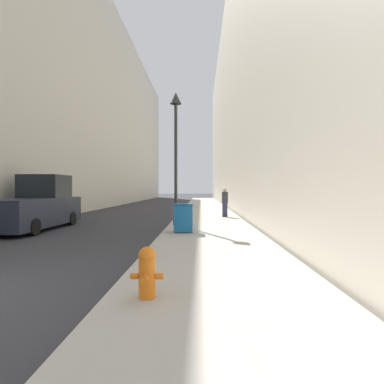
{
  "coord_description": "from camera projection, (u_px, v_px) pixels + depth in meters",
  "views": [
    {
      "loc": [
        4.8,
        -3.84,
        1.74
      ],
      "look_at": [
        4.13,
        18.15,
        1.49
      ],
      "focal_mm": 28.0,
      "sensor_mm": 36.0,
      "label": 1
    }
  ],
  "objects": [
    {
      "name": "fire_hydrant",
      "position": [
        147.0,
        271.0,
        4.41
      ],
      "size": [
        0.49,
        0.37,
        0.76
      ],
      "color": "orange",
      "rests_on": "sidewalk_right"
    },
    {
      "name": "trash_bin",
      "position": [
        184.0,
        217.0,
        11.1
      ],
      "size": [
        0.7,
        0.68,
        1.06
      ],
      "color": "#19609E",
      "rests_on": "sidewalk_right"
    },
    {
      "name": "building_left_glass",
      "position": [
        57.0,
        107.0,
        30.17
      ],
      "size": [
        12.0,
        60.0,
        19.96
      ],
      "color": "beige",
      "rests_on": "ground"
    },
    {
      "name": "building_right_stone",
      "position": [
        285.0,
        106.0,
        29.48
      ],
      "size": [
        12.0,
        60.0,
        19.87
      ],
      "color": "beige",
      "rests_on": "ground"
    },
    {
      "name": "lamppost",
      "position": [
        176.0,
        134.0,
        13.34
      ],
      "size": [
        0.51,
        0.51,
        5.91
      ],
      "color": "#2D332D",
      "rests_on": "sidewalk_right"
    },
    {
      "name": "pedestrian_on_sidewalk",
      "position": [
        225.0,
        202.0,
        17.1
      ],
      "size": [
        0.33,
        0.22,
        1.65
      ],
      "color": "#2D3347",
      "rests_on": "sidewalk_right"
    },
    {
      "name": "sidewalk_right",
      "position": [
        206.0,
        212.0,
        21.83
      ],
      "size": [
        3.67,
        60.0,
        0.13
      ],
      "color": "#ADA89E",
      "rests_on": "ground"
    },
    {
      "name": "pickup_truck",
      "position": [
        36.0,
        207.0,
        12.84
      ],
      "size": [
        2.01,
        5.15,
        2.36
      ],
      "color": "#232838",
      "rests_on": "ground"
    }
  ]
}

